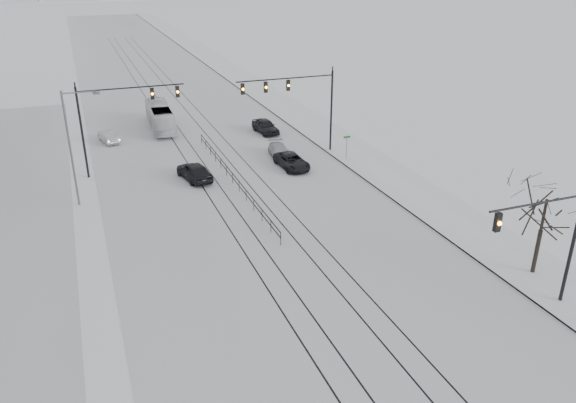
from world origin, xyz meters
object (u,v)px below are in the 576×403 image
object	(u,v)px
sedan_sb_inner	(194,171)
sedan_nb_far	(265,126)
box_truck	(160,117)
traffic_mast_near	(552,235)
sedan_nb_front	(292,161)
sedan_nb_right	(280,151)
bare_tree	(545,207)
sedan_sb_outer	(108,136)

from	to	relation	value
sedan_sb_inner	sedan_nb_far	size ratio (longest dim) A/B	1.04
sedan_nb_far	box_truck	bearing A→B (deg)	145.28
traffic_mast_near	sedan_nb_front	size ratio (longest dim) A/B	1.51
sedan_nb_far	sedan_nb_right	bearing A→B (deg)	-104.98
traffic_mast_near	sedan_nb_right	distance (m)	29.61
sedan_sb_inner	box_truck	xyz separation A→B (m)	(-0.20, 17.04, 0.59)
bare_tree	sedan_nb_right	size ratio (longest dim) A/B	1.43
sedan_sb_outer	sedan_nb_right	bearing A→B (deg)	132.45
sedan_nb_front	traffic_mast_near	bearing A→B (deg)	-82.26
sedan_sb_inner	sedan_nb_front	world-z (taller)	sedan_sb_inner
sedan_nb_right	sedan_nb_far	bearing A→B (deg)	88.42
sedan_sb_inner	box_truck	bearing A→B (deg)	-100.91
sedan_sb_outer	sedan_nb_far	xyz separation A→B (m)	(16.44, -2.73, 0.12)
sedan_nb_far	sedan_sb_outer	bearing A→B (deg)	164.93
traffic_mast_near	sedan_nb_front	distance (m)	26.48
sedan_nb_front	box_truck	world-z (taller)	box_truck
traffic_mast_near	sedan_nb_far	distance (m)	37.57
sedan_sb_outer	sedan_nb_front	bearing A→B (deg)	125.38
sedan_sb_outer	traffic_mast_near	bearing A→B (deg)	104.83
sedan_nb_right	box_truck	size ratio (longest dim) A/B	0.43
traffic_mast_near	sedan_nb_far	xyz separation A→B (m)	(-3.33, 37.23, -3.80)
sedan_nb_front	sedan_sb_inner	bearing A→B (deg)	175.96
bare_tree	sedan_sb_inner	xyz separation A→B (m)	(-16.06, 23.02, -3.70)
sedan_sb_inner	box_truck	world-z (taller)	box_truck
traffic_mast_near	bare_tree	size ratio (longest dim) A/B	1.15
sedan_nb_far	sedan_sb_inner	bearing A→B (deg)	-138.28
sedan_sb_inner	sedan_nb_front	xyz separation A→B (m)	(9.01, -0.25, -0.14)
bare_tree	box_truck	bearing A→B (deg)	112.08
sedan_sb_inner	sedan_nb_front	size ratio (longest dim) A/B	1.00
sedan_sb_outer	sedan_sb_inner	bearing A→B (deg)	102.26
sedan_sb_outer	sedan_nb_far	distance (m)	16.67
bare_tree	box_truck	distance (m)	43.35
sedan_nb_right	sedan_sb_inner	bearing A→B (deg)	-154.04
sedan_nb_front	bare_tree	bearing A→B (deg)	-75.26
sedan_nb_front	sedan_nb_right	bearing A→B (deg)	88.51
box_truck	sedan_nb_right	bearing A→B (deg)	125.27
sedan_sb_inner	sedan_nb_front	distance (m)	9.01
sedan_sb_outer	sedan_nb_right	xyz separation A→B (m)	(15.09, -10.98, -0.02)
sedan_nb_front	box_truck	size ratio (longest dim) A/B	0.47
traffic_mast_near	sedan_nb_front	xyz separation A→B (m)	(-4.64, 25.78, -3.92)
sedan_nb_front	sedan_nb_right	xyz separation A→B (m)	(-0.05, 3.19, -0.03)
sedan_sb_inner	sedan_nb_far	xyz separation A→B (m)	(10.31, 11.20, -0.03)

